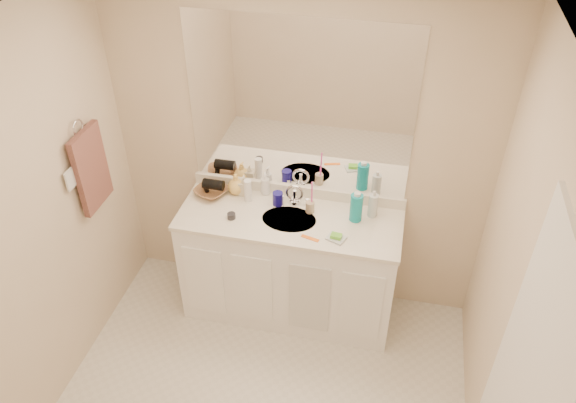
{
  "coord_description": "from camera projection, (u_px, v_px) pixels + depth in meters",
  "views": [
    {
      "loc": [
        0.65,
        -1.87,
        3.24
      ],
      "look_at": [
        0.0,
        0.97,
        1.05
      ],
      "focal_mm": 35.0,
      "sensor_mm": 36.0,
      "label": 1
    }
  ],
  "objects": [
    {
      "name": "mirror",
      "position": [
        299.0,
        109.0,
        3.59
      ],
      "size": [
        1.48,
        0.01,
        1.2
      ],
      "primitive_type": "cube",
      "color": "white",
      "rests_on": "wall_back"
    },
    {
      "name": "switch_plate",
      "position": [
        70.0,
        179.0,
        3.41
      ],
      "size": [
        0.01,
        0.08,
        0.13
      ],
      "primitive_type": "cube",
      "color": "silver",
      "rests_on": "wall_left"
    },
    {
      "name": "wicker_basket",
      "position": [
        211.0,
        191.0,
        3.99
      ],
      "size": [
        0.29,
        0.29,
        0.05
      ],
      "primitive_type": "imported",
      "rotation": [
        0.0,
        0.0,
        -0.4
      ],
      "color": "brown",
      "rests_on": "countertop"
    },
    {
      "name": "orange_comb",
      "position": [
        310.0,
        238.0,
        3.62
      ],
      "size": [
        0.12,
        0.06,
        0.01
      ],
      "primitive_type": "cube",
      "rotation": [
        0.0,
        0.0,
        -0.27
      ],
      "color": "orange",
      "rests_on": "countertop"
    },
    {
      "name": "toothbrush",
      "position": [
        312.0,
        194.0,
        3.75
      ],
      "size": [
        0.01,
        0.04,
        0.21
      ],
      "primitive_type": "cylinder",
      "rotation": [
        0.14,
        0.0,
        0.09
      ],
      "color": "#FF43B6",
      "rests_on": "tan_cup"
    },
    {
      "name": "faucet",
      "position": [
        295.0,
        197.0,
        3.88
      ],
      "size": [
        0.02,
        0.02,
        0.11
      ],
      "primitive_type": "cylinder",
      "color": "silver",
      "rests_on": "countertop"
    },
    {
      "name": "soap_bottle_yellow",
      "position": [
        236.0,
        184.0,
        3.97
      ],
      "size": [
        0.14,
        0.14,
        0.16
      ],
      "primitive_type": "imported",
      "rotation": [
        0.0,
        0.0,
        0.19
      ],
      "color": "#EEC15C",
      "rests_on": "countertop"
    },
    {
      "name": "extra_white_bottle",
      "position": [
        248.0,
        191.0,
        3.89
      ],
      "size": [
        0.07,
        0.07,
        0.17
      ],
      "primitive_type": "cylinder",
      "rotation": [
        0.0,
        0.0,
        -0.32
      ],
      "color": "white",
      "rests_on": "countertop"
    },
    {
      "name": "towel_ring",
      "position": [
        78.0,
        128.0,
        3.42
      ],
      "size": [
        0.01,
        0.11,
        0.11
      ],
      "primitive_type": "torus",
      "rotation": [
        0.0,
        1.57,
        0.0
      ],
      "color": "silver",
      "rests_on": "wall_left"
    },
    {
      "name": "wall_right",
      "position": [
        517.0,
        337.0,
        2.57
      ],
      "size": [
        0.02,
        2.6,
        2.4
      ],
      "primitive_type": "cube",
      "color": "beige",
      "rests_on": "floor"
    },
    {
      "name": "blue_mug",
      "position": [
        278.0,
        199.0,
        3.88
      ],
      "size": [
        0.08,
        0.08,
        0.1
      ],
      "primitive_type": "cylinder",
      "rotation": [
        0.0,
        0.0,
        -0.11
      ],
      "color": "navy",
      "rests_on": "countertop"
    },
    {
      "name": "wall_back",
      "position": [
        299.0,
        156.0,
        3.82
      ],
      "size": [
        2.6,
        0.02,
        2.4
      ],
      "primitive_type": "cube",
      "color": "beige",
      "rests_on": "floor"
    },
    {
      "name": "hair_dryer",
      "position": [
        213.0,
        185.0,
        3.94
      ],
      "size": [
        0.15,
        0.08,
        0.07
      ],
      "primitive_type": "cylinder",
      "rotation": [
        0.0,
        1.57,
        -0.01
      ],
      "color": "black",
      "rests_on": "wicker_basket"
    },
    {
      "name": "soap_bottle_cream",
      "position": [
        244.0,
        185.0,
        3.96
      ],
      "size": [
        0.07,
        0.07,
        0.15
      ],
      "primitive_type": "imported",
      "rotation": [
        0.0,
        0.0,
        -0.02
      ],
      "color": "beige",
      "rests_on": "countertop"
    },
    {
      "name": "clear_pump_bottle",
      "position": [
        373.0,
        206.0,
        3.76
      ],
      "size": [
        0.08,
        0.08,
        0.17
      ],
      "primitive_type": "cylinder",
      "rotation": [
        0.0,
        0.0,
        -0.4
      ],
      "color": "silver",
      "rests_on": "countertop"
    },
    {
      "name": "soap_dish",
      "position": [
        336.0,
        238.0,
        3.61
      ],
      "size": [
        0.14,
        0.13,
        0.01
      ],
      "primitive_type": "cube",
      "rotation": [
        0.0,
        0.0,
        -0.37
      ],
      "color": "silver",
      "rests_on": "countertop"
    },
    {
      "name": "mouthwash_bottle",
      "position": [
        356.0,
        208.0,
        3.72
      ],
      "size": [
        0.09,
        0.09,
        0.2
      ],
      "primitive_type": "cylinder",
      "rotation": [
        0.0,
        0.0,
        0.01
      ],
      "color": "#0D95A5",
      "rests_on": "countertop"
    },
    {
      "name": "countertop",
      "position": [
        290.0,
        219.0,
        3.8
      ],
      "size": [
        1.52,
        0.57,
        0.03
      ],
      "primitive_type": "cube",
      "color": "white",
      "rests_on": "vanity_cabinet"
    },
    {
      "name": "sink_basin",
      "position": [
        289.0,
        220.0,
        3.78
      ],
      "size": [
        0.37,
        0.37,
        0.02
      ],
      "primitive_type": "cylinder",
      "color": "beige",
      "rests_on": "countertop"
    },
    {
      "name": "soap_bottle_white",
      "position": [
        265.0,
        184.0,
        3.96
      ],
      "size": [
        0.08,
        0.08,
        0.17
      ],
      "primitive_type": "imported",
      "rotation": [
        0.0,
        0.0,
        0.2
      ],
      "color": "white",
      "rests_on": "countertop"
    },
    {
      "name": "tan_cup",
      "position": [
        310.0,
        207.0,
        3.82
      ],
      "size": [
        0.08,
        0.08,
        0.08
      ],
      "primitive_type": "cylinder",
      "rotation": [
        0.0,
        0.0,
        0.4
      ],
      "color": "tan",
      "rests_on": "countertop"
    },
    {
      "name": "hand_towel",
      "position": [
        91.0,
        169.0,
        3.6
      ],
      "size": [
        0.04,
        0.32,
        0.55
      ],
      "primitive_type": "cube",
      "color": "#52302C",
      "rests_on": "towel_ring"
    },
    {
      "name": "vanity_cabinet",
      "position": [
        290.0,
        266.0,
        4.07
      ],
      "size": [
        1.5,
        0.55,
        0.85
      ],
      "primitive_type": "cube",
      "color": "white",
      "rests_on": "floor"
    },
    {
      "name": "dark_jar",
      "position": [
        231.0,
        216.0,
        3.77
      ],
      "size": [
        0.07,
        0.07,
        0.04
      ],
      "primitive_type": "cylinder",
      "rotation": [
        0.0,
        0.0,
        -0.36
      ],
      "color": "#26262B",
      "rests_on": "countertop"
    },
    {
      "name": "backsplash",
      "position": [
        298.0,
        191.0,
        3.97
      ],
      "size": [
        1.52,
        0.03,
        0.08
      ],
      "primitive_type": "cube",
      "color": "white",
      "rests_on": "countertop"
    },
    {
      "name": "ceiling",
      "position": [
        230.0,
        65.0,
        2.08
      ],
      "size": [
        2.6,
        2.6,
        0.02
      ],
      "primitive_type": "cube",
      "color": "white",
      "rests_on": "wall_back"
    },
    {
      "name": "green_soap",
      "position": [
        336.0,
        236.0,
        3.6
      ],
      "size": [
        0.08,
        0.06,
        0.02
      ],
      "primitive_type": "cube",
      "rotation": [
        0.0,
        0.0,
        -0.14
      ],
      "color": "#63C430",
      "rests_on": "soap_dish"
    },
    {
      "name": "wall_left",
      "position": [
        14.0,
        253.0,
        3.03
      ],
      "size": [
        0.02,
        2.6,
        2.4
      ],
      "primitive_type": "cube",
      "color": "beige",
      "rests_on": "floor"
    }
  ]
}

